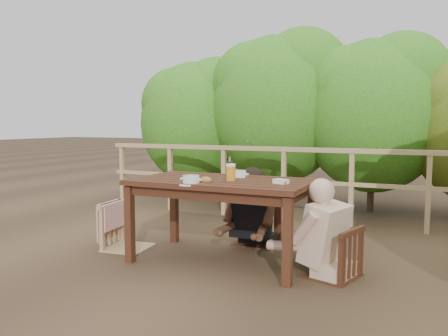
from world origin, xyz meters
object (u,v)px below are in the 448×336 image
at_px(soup_far, 239,175).
at_px(tumbler, 220,180).
at_px(butter_tub, 281,182).
at_px(chair_right, 333,229).
at_px(table, 222,221).
at_px(diner_right, 337,197).
at_px(beer_glass, 231,173).
at_px(chair_left, 127,206).
at_px(chair_far, 257,203).
at_px(soup_near, 191,180).
at_px(bread_roll, 206,180).
at_px(bottle, 230,169).
at_px(woman, 258,185).

distance_m(soup_far, tumbler, 0.44).
bearing_deg(butter_tub, soup_far, 170.07).
xyz_separation_m(chair_right, soup_far, (-0.99, 0.25, 0.40)).
xyz_separation_m(table, diner_right, (1.10, -0.02, 0.31)).
bearing_deg(diner_right, chair_right, 107.06).
relative_size(beer_glass, tumbler, 2.50).
relative_size(chair_left, beer_glass, 5.36).
bearing_deg(chair_far, soup_near, -101.75).
relative_size(chair_far, soup_far, 3.73).
height_order(chair_far, chair_right, chair_far).
distance_m(chair_right, tumbler, 1.07).
bearing_deg(bread_roll, butter_tub, 15.90).
bearing_deg(bottle, soup_near, -117.75).
relative_size(bottle, tumbler, 3.39).
bearing_deg(soup_near, chair_far, 77.91).
xyz_separation_m(chair_left, beer_glass, (1.20, -0.02, 0.41)).
bearing_deg(chair_left, butter_tub, -97.21).
bearing_deg(soup_near, woman, 78.13).
bearing_deg(soup_far, bread_roll, -104.61).
height_order(chair_far, soup_near, chair_far).
bearing_deg(table, tumbler, -68.24).
bearing_deg(tumbler, bottle, 94.12).
relative_size(bread_roll, tumbler, 1.62).
bearing_deg(bread_roll, diner_right, 11.15).
bearing_deg(chair_far, bread_roll, -97.68).
distance_m(diner_right, butter_tub, 0.50).
relative_size(chair_left, woman, 0.71).
relative_size(diner_right, beer_glass, 8.13).
distance_m(diner_right, bottle, 1.05).
relative_size(woman, soup_far, 5.32).
distance_m(bread_roll, bottle, 0.32).
bearing_deg(soup_near, tumbler, 32.45).
bearing_deg(beer_glass, butter_tub, -0.84).
height_order(bread_roll, tumbler, tumbler).
bearing_deg(soup_far, soup_near, -110.51).
bearing_deg(tumbler, chair_left, 171.32).
height_order(chair_left, chair_far, chair_left).
height_order(soup_near, butter_tub, soup_near).
xyz_separation_m(chair_far, soup_far, (-0.01, -0.50, 0.36)).
bearing_deg(diner_right, bottle, 103.71).
height_order(chair_left, soup_far, chair_left).
bearing_deg(diner_right, beer_glass, 108.92).
xyz_separation_m(soup_near, bottle, (0.21, 0.39, 0.07)).
distance_m(chair_far, woman, 0.20).
distance_m(bread_roll, tumbler, 0.14).
bearing_deg(soup_far, chair_left, -167.22).
xyz_separation_m(soup_far, bottle, (-0.01, -0.19, 0.08)).
relative_size(chair_right, bread_roll, 7.59).
distance_m(chair_far, beer_glass, 0.88).
height_order(diner_right, bottle, diner_right).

